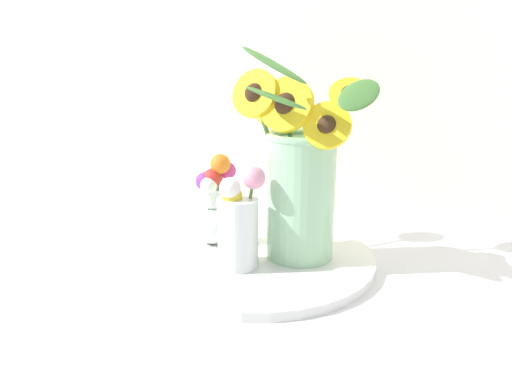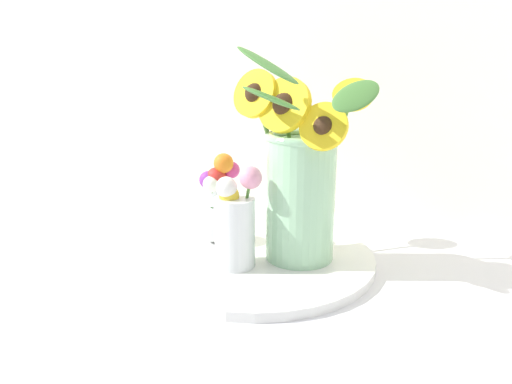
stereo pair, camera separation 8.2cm
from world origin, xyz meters
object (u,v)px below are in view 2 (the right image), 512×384
vase_small_center (235,223)px  vase_bulb_right (217,206)px  mason_jar_sunflowers (300,180)px  serving_tray (256,258)px

vase_small_center → vase_bulb_right: (-0.09, 0.07, -0.01)m
vase_small_center → vase_bulb_right: same height
mason_jar_sunflowers → vase_bulb_right: (-0.16, -0.02, -0.07)m
serving_tray → vase_small_center: (-0.00, -0.06, 0.08)m
vase_small_center → vase_bulb_right: size_ratio=1.00×
mason_jar_sunflowers → vase_bulb_right: mason_jar_sunflowers is taller
vase_small_center → serving_tray: bearing=89.6°
vase_small_center → vase_bulb_right: bearing=143.6°
serving_tray → mason_jar_sunflowers: size_ratio=1.16×
serving_tray → vase_bulb_right: bearing=175.1°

